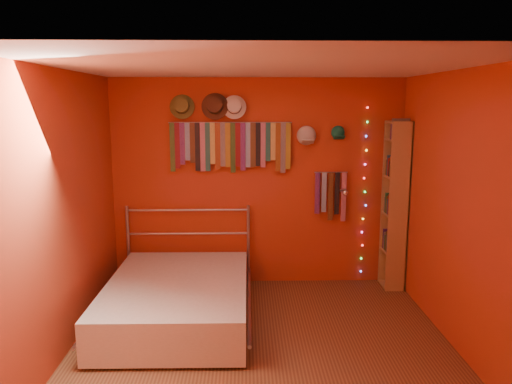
{
  "coord_description": "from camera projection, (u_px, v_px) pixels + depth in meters",
  "views": [
    {
      "loc": [
        -0.15,
        -4.21,
        2.21
      ],
      "look_at": [
        -0.04,
        0.9,
        1.29
      ],
      "focal_mm": 35.0,
      "sensor_mm": 36.0,
      "label": 1
    }
  ],
  "objects": [
    {
      "name": "ceiling",
      "position": [
        263.0,
        67.0,
        4.1
      ],
      "size": [
        3.5,
        3.5,
        0.02
      ],
      "primitive_type": "cube",
      "color": "white",
      "rests_on": "back_wall"
    },
    {
      "name": "fedora_brown",
      "position": [
        215.0,
        106.0,
        5.77
      ],
      "size": [
        0.31,
        0.17,
        0.31
      ],
      "rotation": [
        1.36,
        0.0,
        0.0
      ],
      "color": "#4F2C1C",
      "rests_on": "back_wall"
    },
    {
      "name": "bed",
      "position": [
        178.0,
        299.0,
        5.09
      ],
      "size": [
        1.5,
        2.05,
        0.99
      ],
      "rotation": [
        0.0,
        0.0,
        -0.01
      ],
      "color": "#A8A9AD",
      "rests_on": "ground"
    },
    {
      "name": "tie_rack",
      "position": [
        230.0,
        144.0,
        5.89
      ],
      "size": [
        1.45,
        0.03,
        0.6
      ],
      "color": "#A8A9AD",
      "rests_on": "back_wall"
    },
    {
      "name": "fairy_lights",
      "position": [
        364.0,
        192.0,
        6.05
      ],
      "size": [
        0.06,
        0.02,
        2.04
      ],
      "color": "#FF3333",
      "rests_on": "back_wall"
    },
    {
      "name": "cap_green",
      "position": [
        338.0,
        133.0,
        5.9
      ],
      "size": [
        0.17,
        0.21,
        0.17
      ],
      "color": "#1B7D59",
      "rests_on": "back_wall"
    },
    {
      "name": "reading_lamp",
      "position": [
        345.0,
        192.0,
        5.85
      ],
      "size": [
        0.07,
        0.3,
        0.09
      ],
      "color": "#A8A9AD",
      "rests_on": "back_wall"
    },
    {
      "name": "right_wall",
      "position": [
        463.0,
        214.0,
        4.36
      ],
      "size": [
        0.02,
        3.5,
        2.5
      ],
      "primitive_type": "cube",
      "color": "#AA441B",
      "rests_on": "ground"
    },
    {
      "name": "small_tie_rack",
      "position": [
        331.0,
        193.0,
        6.02
      ],
      "size": [
        0.4,
        0.03,
        0.61
      ],
      "color": "#A8A9AD",
      "rests_on": "back_wall"
    },
    {
      "name": "left_wall",
      "position": [
        60.0,
        216.0,
        4.28
      ],
      "size": [
        0.02,
        3.5,
        2.5
      ],
      "primitive_type": "cube",
      "color": "#AA441B",
      "rests_on": "ground"
    },
    {
      "name": "ground",
      "position": [
        263.0,
        348.0,
        4.54
      ],
      "size": [
        3.5,
        3.5,
        0.0
      ],
      "primitive_type": "plane",
      "color": "brown",
      "rests_on": "ground"
    },
    {
      "name": "cap_white",
      "position": [
        306.0,
        136.0,
        5.9
      ],
      "size": [
        0.2,
        0.26,
        0.2
      ],
      "color": "silver",
      "rests_on": "back_wall"
    },
    {
      "name": "fedora_white",
      "position": [
        234.0,
        106.0,
        5.78
      ],
      "size": [
        0.28,
        0.15,
        0.28
      ],
      "rotation": [
        1.36,
        0.0,
        0.0
      ],
      "color": "silver",
      "rests_on": "back_wall"
    },
    {
      "name": "fedora_olive",
      "position": [
        182.0,
        106.0,
        5.77
      ],
      "size": [
        0.29,
        0.16,
        0.29
      ],
      "rotation": [
        1.36,
        0.0,
        0.0
      ],
      "color": "brown",
      "rests_on": "back_wall"
    },
    {
      "name": "bookshelf",
      "position": [
        398.0,
        205.0,
        5.9
      ],
      "size": [
        0.25,
        0.34,
        2.0
      ],
      "color": "#AF824F",
      "rests_on": "ground"
    },
    {
      "name": "back_wall",
      "position": [
        258.0,
        183.0,
        6.04
      ],
      "size": [
        3.5,
        0.02,
        2.5
      ],
      "primitive_type": "cube",
      "color": "#AA441B",
      "rests_on": "ground"
    }
  ]
}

